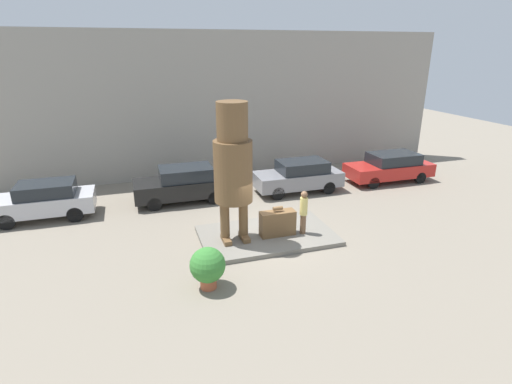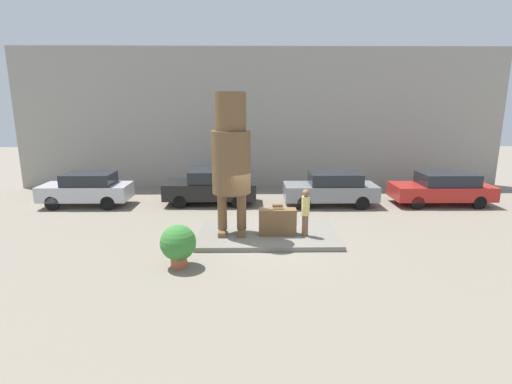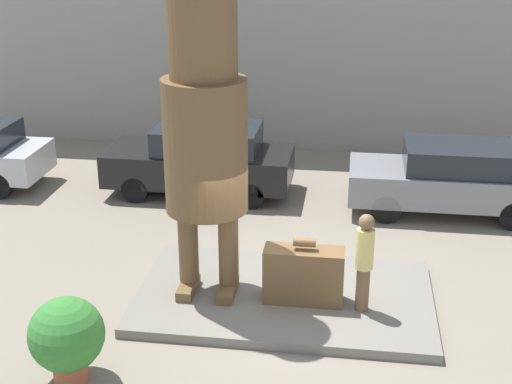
{
  "view_description": "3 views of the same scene",
  "coord_description": "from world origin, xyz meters",
  "px_view_note": "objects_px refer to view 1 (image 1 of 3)",
  "views": [
    {
      "loc": [
        -4.68,
        -13.39,
        7.05
      ],
      "look_at": [
        -0.52,
        -0.19,
        2.03
      ],
      "focal_mm": 28.0,
      "sensor_mm": 36.0,
      "label": 1
    },
    {
      "loc": [
        -0.68,
        -14.34,
        5.06
      ],
      "look_at": [
        -0.44,
        0.14,
        1.71
      ],
      "focal_mm": 28.0,
      "sensor_mm": 36.0,
      "label": 2
    },
    {
      "loc": [
        1.07,
        -11.07,
        6.45
      ],
      "look_at": [
        -0.54,
        0.2,
        1.98
      ],
      "focal_mm": 50.0,
      "sensor_mm": 36.0,
      "label": 3
    }
  ],
  "objects_px": {
    "parked_car_silver": "(44,200)",
    "parked_car_grey": "(299,176)",
    "parked_car_black": "(183,184)",
    "planter_pot": "(208,266)",
    "tourist": "(304,211)",
    "parked_car_red": "(390,167)",
    "giant_suitcase": "(277,223)",
    "statue_figure": "(233,163)"
  },
  "relations": [
    {
      "from": "parked_car_silver",
      "to": "parked_car_grey",
      "type": "height_order",
      "value": "parked_car_grey"
    },
    {
      "from": "parked_car_black",
      "to": "planter_pot",
      "type": "bearing_deg",
      "value": 87.67
    },
    {
      "from": "tourist",
      "to": "parked_car_red",
      "type": "xyz_separation_m",
      "value": [
        7.47,
        5.04,
        -0.3
      ]
    },
    {
      "from": "parked_car_black",
      "to": "parked_car_silver",
      "type": "bearing_deg",
      "value": 2.86
    },
    {
      "from": "tourist",
      "to": "parked_car_silver",
      "type": "bearing_deg",
      "value": 152.95
    },
    {
      "from": "giant_suitcase",
      "to": "tourist",
      "type": "relative_size",
      "value": 0.78
    },
    {
      "from": "statue_figure",
      "to": "parked_car_black",
      "type": "bearing_deg",
      "value": 103.49
    },
    {
      "from": "parked_car_red",
      "to": "giant_suitcase",
      "type": "bearing_deg",
      "value": 29.93
    },
    {
      "from": "parked_car_silver",
      "to": "parked_car_grey",
      "type": "xyz_separation_m",
      "value": [
        11.89,
        -0.12,
        0.0
      ]
    },
    {
      "from": "parked_car_red",
      "to": "planter_pot",
      "type": "distance_m",
      "value": 13.84
    },
    {
      "from": "tourist",
      "to": "planter_pot",
      "type": "distance_m",
      "value": 4.86
    },
    {
      "from": "tourist",
      "to": "parked_car_silver",
      "type": "height_order",
      "value": "tourist"
    },
    {
      "from": "statue_figure",
      "to": "parked_car_silver",
      "type": "relative_size",
      "value": 1.23
    },
    {
      "from": "giant_suitcase",
      "to": "parked_car_silver",
      "type": "height_order",
      "value": "parked_car_silver"
    },
    {
      "from": "tourist",
      "to": "parked_car_silver",
      "type": "xyz_separation_m",
      "value": [
        -9.94,
        5.08,
        -0.27
      ]
    },
    {
      "from": "parked_car_silver",
      "to": "parked_car_red",
      "type": "height_order",
      "value": "parked_car_silver"
    },
    {
      "from": "planter_pot",
      "to": "giant_suitcase",
      "type": "bearing_deg",
      "value": 38.15
    },
    {
      "from": "statue_figure",
      "to": "planter_pot",
      "type": "bearing_deg",
      "value": -119.92
    },
    {
      "from": "parked_car_black",
      "to": "parked_car_grey",
      "type": "distance_m",
      "value": 5.88
    },
    {
      "from": "parked_car_red",
      "to": "planter_pot",
      "type": "xyz_separation_m",
      "value": [
        -11.69,
        -7.41,
        -0.07
      ]
    },
    {
      "from": "giant_suitcase",
      "to": "parked_car_black",
      "type": "relative_size",
      "value": 0.3
    },
    {
      "from": "giant_suitcase",
      "to": "parked_car_silver",
      "type": "xyz_separation_m",
      "value": [
        -8.94,
        4.92,
        0.19
      ]
    },
    {
      "from": "tourist",
      "to": "parked_car_silver",
      "type": "distance_m",
      "value": 11.17
    },
    {
      "from": "parked_car_silver",
      "to": "parked_car_black",
      "type": "distance_m",
      "value": 6.04
    },
    {
      "from": "tourist",
      "to": "parked_car_silver",
      "type": "relative_size",
      "value": 0.42
    },
    {
      "from": "statue_figure",
      "to": "parked_car_red",
      "type": "relative_size",
      "value": 1.09
    },
    {
      "from": "parked_car_grey",
      "to": "parked_car_black",
      "type": "bearing_deg",
      "value": -4.08
    },
    {
      "from": "statue_figure",
      "to": "giant_suitcase",
      "type": "xyz_separation_m",
      "value": [
        1.69,
        -0.14,
        -2.53
      ]
    },
    {
      "from": "parked_car_grey",
      "to": "parked_car_red",
      "type": "xyz_separation_m",
      "value": [
        5.51,
        0.08,
        -0.03
      ]
    },
    {
      "from": "tourist",
      "to": "parked_car_black",
      "type": "height_order",
      "value": "tourist"
    },
    {
      "from": "statue_figure",
      "to": "parked_car_red",
      "type": "bearing_deg",
      "value": 25.02
    },
    {
      "from": "parked_car_grey",
      "to": "parked_car_red",
      "type": "distance_m",
      "value": 5.51
    },
    {
      "from": "parked_car_red",
      "to": "planter_pot",
      "type": "height_order",
      "value": "parked_car_red"
    },
    {
      "from": "planter_pot",
      "to": "parked_car_black",
      "type": "bearing_deg",
      "value": 87.67
    },
    {
      "from": "parked_car_silver",
      "to": "parked_car_red",
      "type": "relative_size",
      "value": 0.88
    },
    {
      "from": "parked_car_silver",
      "to": "planter_pot",
      "type": "xyz_separation_m",
      "value": [
        5.71,
        -7.45,
        -0.09
      ]
    },
    {
      "from": "statue_figure",
      "to": "giant_suitcase",
      "type": "height_order",
      "value": "statue_figure"
    },
    {
      "from": "statue_figure",
      "to": "tourist",
      "type": "bearing_deg",
      "value": -6.23
    },
    {
      "from": "parked_car_grey",
      "to": "tourist",
      "type": "bearing_deg",
      "value": 68.52
    },
    {
      "from": "giant_suitcase",
      "to": "parked_car_red",
      "type": "height_order",
      "value": "parked_car_red"
    },
    {
      "from": "parked_car_silver",
      "to": "parked_car_black",
      "type": "relative_size",
      "value": 0.93
    },
    {
      "from": "tourist",
      "to": "parked_car_red",
      "type": "bearing_deg",
      "value": 34.0
    }
  ]
}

